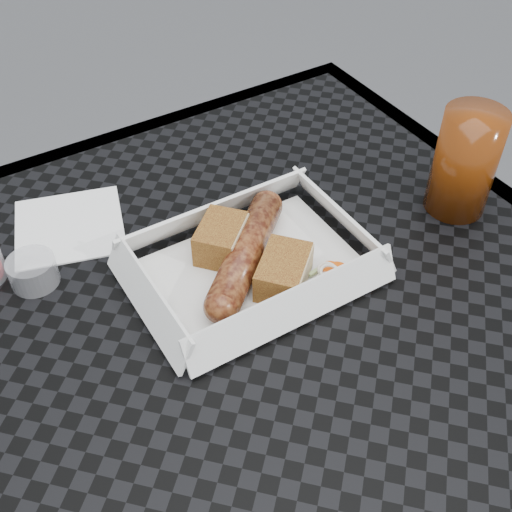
{
  "coord_description": "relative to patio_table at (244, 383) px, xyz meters",
  "views": [
    {
      "loc": [
        -0.19,
        -0.34,
        1.24
      ],
      "look_at": [
        0.05,
        0.06,
        0.78
      ],
      "focal_mm": 45.0,
      "sensor_mm": 36.0,
      "label": 1
    }
  ],
  "objects": [
    {
      "name": "bratwurst",
      "position": [
        0.05,
        0.08,
        0.1
      ],
      "size": [
        0.15,
        0.14,
        0.04
      ],
      "rotation": [
        0.0,
        0.0,
        0.73
      ],
      "color": "brown",
      "rests_on": "food_tray"
    },
    {
      "name": "bread_near",
      "position": [
        0.04,
        0.11,
        0.1
      ],
      "size": [
        0.07,
        0.07,
        0.04
      ],
      "primitive_type": "cube",
      "rotation": [
        0.0,
        0.0,
        0.73
      ],
      "color": "olive",
      "rests_on": "food_tray"
    },
    {
      "name": "drink_glass",
      "position": [
        0.31,
        0.04,
        0.14
      ],
      "size": [
        0.07,
        0.07,
        0.13
      ],
      "primitive_type": "cylinder",
      "color": "#572207",
      "rests_on": "patio_table"
    },
    {
      "name": "condiment_cup_empty",
      "position": [
        -0.15,
        0.18,
        0.09
      ],
      "size": [
        0.05,
        0.05,
        0.03
      ],
      "primitive_type": "cylinder",
      "color": "silver",
      "rests_on": "patio_table"
    },
    {
      "name": "food_tray",
      "position": [
        0.05,
        0.07,
        0.08
      ],
      "size": [
        0.22,
        0.15,
        0.0
      ],
      "primitive_type": "cube",
      "color": "white",
      "rests_on": "patio_table"
    },
    {
      "name": "patio_table",
      "position": [
        0.0,
        0.0,
        0.0
      ],
      "size": [
        0.8,
        0.8,
        0.74
      ],
      "color": "black",
      "rests_on": "ground"
    },
    {
      "name": "bread_far",
      "position": [
        0.07,
        0.04,
        0.1
      ],
      "size": [
        0.08,
        0.08,
        0.03
      ],
      "primitive_type": "cube",
      "rotation": [
        0.0,
        0.0,
        0.73
      ],
      "color": "olive",
      "rests_on": "food_tray"
    },
    {
      "name": "veg_garnish",
      "position": [
        0.12,
        0.02,
        0.08
      ],
      "size": [
        0.03,
        0.03,
        0.0
      ],
      "color": "#E55109",
      "rests_on": "food_tray"
    },
    {
      "name": "napkin",
      "position": [
        -0.09,
        0.24,
        0.08
      ],
      "size": [
        0.15,
        0.15,
        0.0
      ],
      "primitive_type": "cube",
      "rotation": [
        0.0,
        0.0,
        -0.29
      ],
      "color": "white",
      "rests_on": "patio_table"
    }
  ]
}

